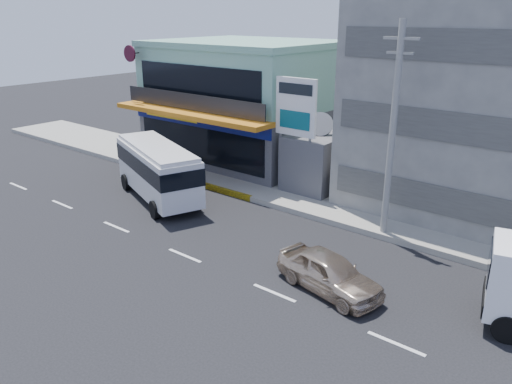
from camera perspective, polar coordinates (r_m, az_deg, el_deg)
ground at (r=22.66m, az=-8.14°, el=-7.21°), size 120.00×120.00×0.00m
sidewalk at (r=27.07m, az=14.29°, el=-2.66°), size 70.00×5.00×0.30m
shop_building at (r=36.38m, az=-1.04°, el=10.00°), size 12.40×11.70×8.00m
gap_structure at (r=30.81m, az=8.13°, el=3.68°), size 3.00×6.00×3.50m
satellite_dish at (r=29.52m, az=7.29°, el=6.67°), size 1.50×1.50×0.15m
billboard at (r=28.03m, az=4.56°, el=8.89°), size 2.60×0.18×6.90m
utility_pole_near at (r=23.35m, az=15.33°, el=6.58°), size 1.60×0.30×10.00m
minibus at (r=28.90m, az=-11.17°, el=2.76°), size 8.05×5.04×3.21m
sedan at (r=19.70m, az=8.35°, el=-9.09°), size 4.81×2.73×1.54m
motorcycle_rider at (r=29.44m, az=-7.00°, el=0.78°), size 1.62×0.60×2.07m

